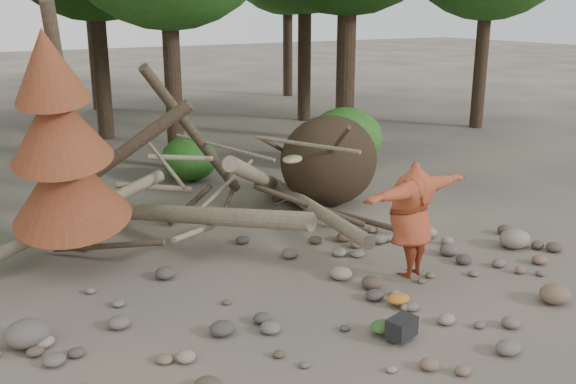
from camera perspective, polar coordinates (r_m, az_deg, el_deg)
ground at (r=9.53m, az=5.39°, el=-10.19°), size 120.00×120.00×0.00m
deadfall_pile at (r=13.57m, az=1.79°, el=2.26°), size 8.55×5.24×3.30m
dead_conifer at (r=10.60m, az=-19.48°, el=3.78°), size 2.06×2.16×4.35m
bush_mid at (r=16.20m, az=-8.74°, el=2.97°), size 1.40×1.40×1.12m
bush_right at (r=17.48m, az=5.11°, el=4.88°), size 2.00×2.00×1.60m
frisbee_thrower at (r=10.21m, az=10.89°, el=-2.39°), size 3.56×0.94×2.24m
backpack at (r=8.71m, az=10.05°, el=-12.12°), size 0.45×0.36×0.26m
cloth_green at (r=8.84m, az=8.45°, el=-12.02°), size 0.37×0.31×0.14m
cloth_orange at (r=9.65m, az=9.77°, el=-9.59°), size 0.35×0.29×0.13m
boulder_front_right at (r=10.35m, az=22.66°, el=-8.35°), size 0.48×0.43×0.29m
boulder_mid_right at (r=12.34m, az=19.52°, el=-3.93°), size 0.57×0.52×0.34m
boulder_mid_left at (r=9.09m, az=-22.16°, el=-11.56°), size 0.59×0.53×0.35m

